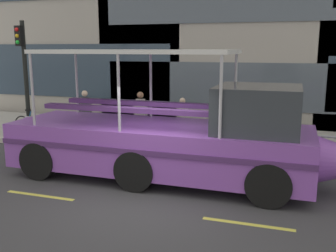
{
  "coord_description": "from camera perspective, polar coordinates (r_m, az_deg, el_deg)",
  "views": [
    {
      "loc": [
        3.11,
        -8.05,
        3.38
      ],
      "look_at": [
        -0.12,
        1.75,
        1.3
      ],
      "focal_mm": 41.32,
      "sensor_mm": 36.0,
      "label": 1
    }
  ],
  "objects": [
    {
      "name": "leaned_bicycle",
      "position": [
        15.31,
        -19.17,
        0.12
      ],
      "size": [
        1.74,
        0.46,
        0.96
      ],
      "color": "black",
      "rests_on": "sidewalk"
    },
    {
      "name": "traffic_light_pole",
      "position": [
        15.31,
        -20.48,
        8.19
      ],
      "size": [
        0.24,
        0.46,
        4.19
      ],
      "color": "black",
      "rests_on": "sidewalk"
    },
    {
      "name": "curb_edge",
      "position": [
        12.05,
        2.56,
        -4.47
      ],
      "size": [
        32.0,
        0.18,
        0.18
      ],
      "primitive_type": "cube",
      "color": "#B2ADA3",
      "rests_on": "ground_plane"
    },
    {
      "name": "pedestrian_near_stern",
      "position": [
        14.94,
        -12.11,
        2.65
      ],
      "size": [
        0.41,
        0.32,
        1.65
      ],
      "color": "black",
      "rests_on": "sidewalk"
    },
    {
      "name": "duck_tour_boat",
      "position": [
        9.93,
        1.57,
        -1.98
      ],
      "size": [
        9.72,
        2.49,
        3.35
      ],
      "color": "purple",
      "rests_on": "ground_plane"
    },
    {
      "name": "ground_plane",
      "position": [
        9.27,
        -2.74,
        -10.0
      ],
      "size": [
        120.0,
        120.0,
        0.0
      ],
      "primitive_type": "plane",
      "color": "#3D3D3F"
    },
    {
      "name": "pedestrian_mid_left",
      "position": [
        13.61,
        2.13,
        1.69
      ],
      "size": [
        0.37,
        0.29,
        1.51
      ],
      "color": "#1E2338",
      "rests_on": "sidewalk"
    },
    {
      "name": "pedestrian_near_bow",
      "position": [
        12.88,
        17.67,
        0.8
      ],
      "size": [
        0.33,
        0.36,
        1.58
      ],
      "color": "#47423D",
      "rests_on": "sidewalk"
    },
    {
      "name": "lane_centreline",
      "position": [
        8.51,
        -4.92,
        -12.03
      ],
      "size": [
        25.8,
        0.12,
        0.01
      ],
      "color": "#DBD64C",
      "rests_on": "ground_plane"
    },
    {
      "name": "sidewalk",
      "position": [
        14.38,
        5.25,
        -1.88
      ],
      "size": [
        32.0,
        4.8,
        0.18
      ],
      "primitive_type": "cube",
      "color": "#A8A59E",
      "rests_on": "ground_plane"
    },
    {
      "name": "curb_guardrail",
      "position": [
        12.21,
        3.07,
        -1.29
      ],
      "size": [
        12.37,
        0.09,
        0.79
      ],
      "color": "#9EA0A8",
      "rests_on": "sidewalk"
    },
    {
      "name": "pedestrian_mid_right",
      "position": [
        13.79,
        -4.07,
        2.28
      ],
      "size": [
        0.48,
        0.25,
        1.7
      ],
      "color": "black",
      "rests_on": "sidewalk"
    }
  ]
}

